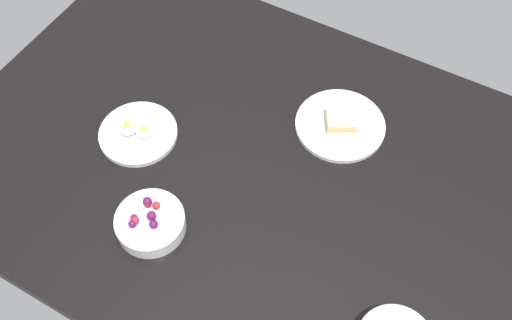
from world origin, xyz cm
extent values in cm
cube|color=black|center=(0.00, 0.00, 2.00)|extent=(150.16, 102.84, 4.00)
cylinder|color=silver|center=(-12.21, -26.24, 5.97)|extent=(15.57, 15.57, 3.94)
torus|color=silver|center=(-12.21, -26.24, 7.94)|extent=(15.74, 15.74, 0.80)
sphere|color=#59144C|center=(-11.76, -25.75, 9.02)|extent=(2.16, 2.16, 2.16)
sphere|color=maroon|center=(-14.31, -23.64, 8.76)|extent=(1.63, 1.63, 1.63)
sphere|color=#59144C|center=(-10.22, -27.20, 8.96)|extent=(2.03, 2.03, 2.03)
sphere|color=#59144C|center=(-14.35, -29.33, 8.87)|extent=(1.85, 1.85, 1.85)
sphere|color=#59144C|center=(-14.97, -27.89, 8.75)|extent=(1.61, 1.61, 1.61)
sphere|color=#B2232D|center=(-14.30, -28.39, 8.86)|extent=(1.83, 1.83, 1.83)
sphere|color=maroon|center=(-14.83, -28.32, 8.66)|extent=(1.43, 1.43, 1.43)
sphere|color=#59144C|center=(-14.66, -23.24, 9.01)|extent=(2.13, 2.13, 2.13)
sphere|color=#B2232D|center=(-12.43, -23.03, 8.87)|extent=(1.85, 1.85, 1.85)
cylinder|color=silver|center=(12.82, 20.34, 4.60)|extent=(22.59, 22.59, 1.19)
torus|color=#B7B7BC|center=(12.82, 20.34, 5.19)|extent=(20.38, 20.38, 0.50)
cube|color=beige|center=(12.82, 20.34, 5.79)|extent=(9.69, 9.56, 1.20)
cube|color=#E5B24C|center=(12.82, 20.34, 6.79)|extent=(9.69, 9.56, 0.80)
cube|color=beige|center=(12.82, 20.34, 7.79)|extent=(9.69, 9.56, 1.20)
cylinder|color=silver|center=(-29.84, -6.62, 4.66)|extent=(19.49, 19.49, 1.32)
torus|color=#B7B7BC|center=(-29.84, -6.62, 5.32)|extent=(17.65, 17.65, 0.50)
ellipsoid|color=white|center=(-32.02, -7.38, 6.62)|extent=(4.72, 4.72, 2.60)
sphere|color=yellow|center=(-32.02, -7.38, 7.79)|extent=(1.89, 1.89, 1.89)
ellipsoid|color=white|center=(-27.88, -6.34, 6.44)|extent=(4.07, 4.07, 2.24)
sphere|color=yellow|center=(-27.88, -6.34, 7.45)|extent=(1.63, 1.63, 1.63)
camera|label=1|loc=(38.51, -68.77, 123.75)|focal=41.77mm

